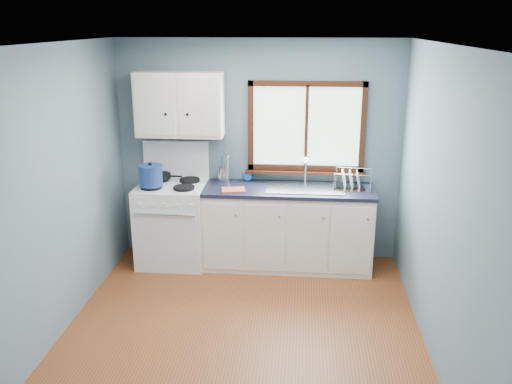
# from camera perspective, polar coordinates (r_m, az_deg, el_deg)

# --- Properties ---
(floor) EXTENTS (3.20, 3.60, 0.02)m
(floor) POSITION_cam_1_polar(r_m,az_deg,el_deg) (5.00, -1.53, -14.83)
(floor) COLOR brown
(floor) RESTS_ON ground
(ceiling) EXTENTS (3.20, 3.60, 0.02)m
(ceiling) POSITION_cam_1_polar(r_m,az_deg,el_deg) (4.22, -1.81, 15.44)
(ceiling) COLOR white
(ceiling) RESTS_ON wall_back
(wall_back) EXTENTS (3.20, 0.02, 2.50)m
(wall_back) POSITION_cam_1_polar(r_m,az_deg,el_deg) (6.19, 0.28, 4.30)
(wall_back) COLOR slate
(wall_back) RESTS_ON ground
(wall_front) EXTENTS (3.20, 0.02, 2.50)m
(wall_front) POSITION_cam_1_polar(r_m,az_deg,el_deg) (2.81, -6.03, -12.70)
(wall_front) COLOR slate
(wall_front) RESTS_ON ground
(wall_left) EXTENTS (0.02, 3.60, 2.50)m
(wall_left) POSITION_cam_1_polar(r_m,az_deg,el_deg) (4.90, -20.71, -0.40)
(wall_left) COLOR slate
(wall_left) RESTS_ON ground
(wall_right) EXTENTS (0.02, 3.60, 2.50)m
(wall_right) POSITION_cam_1_polar(r_m,az_deg,el_deg) (4.56, 18.88, -1.50)
(wall_right) COLOR slate
(wall_right) RESTS_ON ground
(gas_range) EXTENTS (0.76, 0.69, 1.36)m
(gas_range) POSITION_cam_1_polar(r_m,az_deg,el_deg) (6.24, -8.74, -3.06)
(gas_range) COLOR white
(gas_range) RESTS_ON floor
(base_cabinets) EXTENTS (1.85, 0.60, 0.88)m
(base_cabinets) POSITION_cam_1_polar(r_m,az_deg,el_deg) (6.11, 3.34, -4.14)
(base_cabinets) COLOR #F2E6CE
(base_cabinets) RESTS_ON floor
(countertop) EXTENTS (1.89, 0.64, 0.04)m
(countertop) POSITION_cam_1_polar(r_m,az_deg,el_deg) (5.95, 3.43, 0.24)
(countertop) COLOR black
(countertop) RESTS_ON base_cabinets
(sink) EXTENTS (0.84, 0.46, 0.44)m
(sink) POSITION_cam_1_polar(r_m,az_deg,el_deg) (5.96, 5.15, -0.17)
(sink) COLOR silver
(sink) RESTS_ON countertop
(window) EXTENTS (1.36, 0.10, 1.03)m
(window) POSITION_cam_1_polar(r_m,az_deg,el_deg) (6.08, 5.31, 6.17)
(window) COLOR #9EC6A8
(window) RESTS_ON wall_back
(upper_cabinets) EXTENTS (0.95, 0.35, 0.70)m
(upper_cabinets) POSITION_cam_1_polar(r_m,az_deg,el_deg) (6.03, -8.04, 9.12)
(upper_cabinets) COLOR #F2E6CE
(upper_cabinets) RESTS_ON wall_back
(skillet) EXTENTS (0.40, 0.27, 0.05)m
(skillet) POSITION_cam_1_polar(r_m,az_deg,el_deg) (6.26, -10.14, 1.68)
(skillet) COLOR black
(skillet) RESTS_ON gas_range
(stockpot) EXTENTS (0.32, 0.32, 0.26)m
(stockpot) POSITION_cam_1_polar(r_m,az_deg,el_deg) (5.96, -11.03, 1.75)
(stockpot) COLOR navy
(stockpot) RESTS_ON gas_range
(utensil_crock) EXTENTS (0.15, 0.15, 0.40)m
(utensil_crock) POSITION_cam_1_polar(r_m,az_deg,el_deg) (6.19, -3.46, 1.93)
(utensil_crock) COLOR silver
(utensil_crock) RESTS_ON countertop
(thermos) EXTENTS (0.09, 0.09, 0.32)m
(thermos) POSITION_cam_1_polar(r_m,az_deg,el_deg) (6.11, -3.16, 2.46)
(thermos) COLOR silver
(thermos) RESTS_ON countertop
(soap_bottle) EXTENTS (0.13, 0.13, 0.27)m
(soap_bottle) POSITION_cam_1_polar(r_m,az_deg,el_deg) (6.14, -0.84, 2.33)
(soap_bottle) COLOR #1353B6
(soap_bottle) RESTS_ON countertop
(dish_towel) EXTENTS (0.28, 0.22, 0.02)m
(dish_towel) POSITION_cam_1_polar(r_m,az_deg,el_deg) (5.84, -2.40, 0.22)
(dish_towel) COLOR #CC5031
(dish_towel) RESTS_ON countertop
(dish_rack) EXTENTS (0.44, 0.36, 0.21)m
(dish_rack) POSITION_cam_1_polar(r_m,az_deg,el_deg) (6.00, 10.06, 0.89)
(dish_rack) COLOR silver
(dish_rack) RESTS_ON countertop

